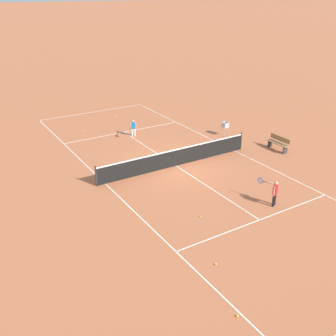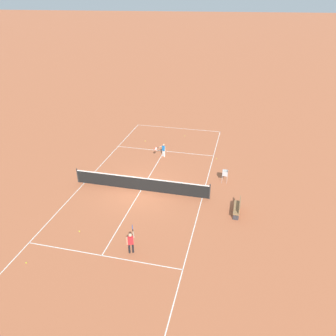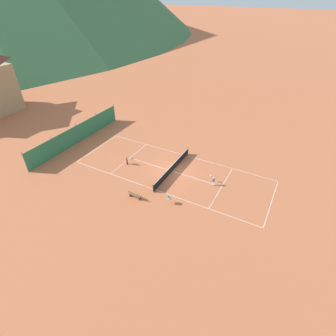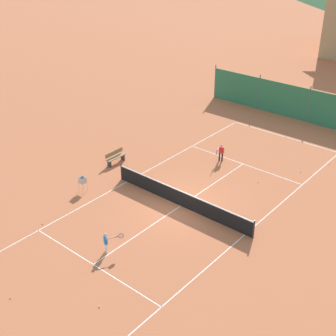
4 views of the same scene
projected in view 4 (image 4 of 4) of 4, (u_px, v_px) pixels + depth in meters
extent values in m
plane|color=#B7603D|center=(181.00, 206.00, 25.63)|extent=(600.00, 600.00, 0.00)
cube|color=white|center=(284.00, 137.00, 33.65)|extent=(8.25, 0.05, 0.01)
cube|color=white|center=(127.00, 182.00, 27.95)|extent=(0.05, 23.85, 0.01)
cube|color=white|center=(245.00, 235.00, 23.32)|extent=(0.05, 23.85, 0.01)
cube|color=white|center=(243.00, 164.00, 29.95)|extent=(8.20, 0.05, 0.01)
cube|color=white|center=(93.00, 264.00, 21.32)|extent=(8.20, 0.05, 0.01)
cube|color=white|center=(181.00, 206.00, 25.63)|extent=(0.05, 12.80, 0.01)
cylinder|color=#2D2D2D|center=(121.00, 172.00, 27.95)|extent=(0.08, 0.08, 1.06)
cylinder|color=#2D2D2D|center=(254.00, 229.00, 22.81)|extent=(0.08, 0.08, 1.06)
cube|color=black|center=(181.00, 199.00, 25.42)|extent=(9.10, 0.02, 0.91)
cube|color=white|center=(181.00, 191.00, 25.19)|extent=(9.10, 0.04, 0.06)
cube|color=#2D754C|center=(308.00, 106.00, 35.46)|extent=(17.20, 0.04, 2.60)
cylinder|color=#59595E|center=(215.00, 81.00, 40.25)|extent=(0.08, 0.08, 2.90)
cylinder|color=#59595E|center=(259.00, 92.00, 37.82)|extent=(0.08, 0.08, 2.90)
cylinder|color=#59595E|center=(308.00, 104.00, 35.39)|extent=(0.08, 0.08, 2.90)
cylinder|color=black|center=(222.00, 157.00, 30.18)|extent=(0.10, 0.10, 0.56)
cylinder|color=black|center=(219.00, 157.00, 30.23)|extent=(0.10, 0.10, 0.56)
cube|color=red|center=(221.00, 150.00, 29.97)|extent=(0.31, 0.25, 0.43)
sphere|color=tan|center=(221.00, 145.00, 29.81)|extent=(0.17, 0.17, 0.17)
cylinder|color=tan|center=(224.00, 150.00, 29.93)|extent=(0.06, 0.06, 0.43)
cylinder|color=tan|center=(218.00, 149.00, 29.75)|extent=(0.23, 0.42, 0.06)
cylinder|color=black|center=(217.00, 151.00, 29.48)|extent=(0.11, 0.19, 0.03)
torus|color=#1E4CB2|center=(217.00, 152.00, 29.28)|extent=(0.14, 0.27, 0.28)
cylinder|color=silver|center=(217.00, 152.00, 29.28)|extent=(0.11, 0.23, 0.25)
cylinder|color=white|center=(106.00, 247.00, 22.06)|extent=(0.09, 0.09, 0.51)
cylinder|color=white|center=(107.00, 249.00, 21.92)|extent=(0.09, 0.09, 0.51)
cube|color=blue|center=(106.00, 240.00, 21.77)|extent=(0.29, 0.25, 0.40)
sphere|color=tan|center=(105.00, 235.00, 21.63)|extent=(0.16, 0.16, 0.16)
cylinder|color=tan|center=(105.00, 238.00, 21.90)|extent=(0.06, 0.06, 0.40)
cylinder|color=tan|center=(110.00, 238.00, 21.63)|extent=(0.25, 0.37, 0.06)
cylinder|color=black|center=(116.00, 237.00, 21.72)|extent=(0.12, 0.17, 0.03)
torus|color=red|center=(121.00, 236.00, 21.79)|extent=(0.16, 0.26, 0.28)
cylinder|color=silver|center=(121.00, 236.00, 21.79)|extent=(0.13, 0.22, 0.25)
sphere|color=#CCE033|center=(330.00, 164.00, 29.92)|extent=(0.07, 0.07, 0.07)
sphere|color=#CCE033|center=(11.00, 298.00, 19.42)|extent=(0.07, 0.07, 0.07)
sphere|color=#CCE033|center=(43.00, 224.00, 24.10)|extent=(0.07, 0.07, 0.07)
sphere|color=#CCE033|center=(258.00, 182.00, 27.85)|extent=(0.07, 0.07, 0.07)
sphere|color=#CCE033|center=(99.00, 307.00, 18.99)|extent=(0.07, 0.07, 0.07)
sphere|color=#CCE033|center=(301.00, 172.00, 28.96)|extent=(0.07, 0.07, 0.07)
cylinder|color=#B7B7BC|center=(79.00, 187.00, 26.87)|extent=(0.02, 0.02, 0.55)
cylinder|color=#B7B7BC|center=(83.00, 189.00, 26.68)|extent=(0.02, 0.02, 0.55)
cylinder|color=#B7B7BC|center=(83.00, 185.00, 27.10)|extent=(0.02, 0.02, 0.55)
cylinder|color=#B7B7BC|center=(87.00, 187.00, 26.91)|extent=(0.02, 0.02, 0.55)
cube|color=#B7B7BC|center=(83.00, 183.00, 26.75)|extent=(0.34, 0.34, 0.02)
cube|color=#B7B7BC|center=(80.00, 181.00, 26.56)|extent=(0.34, 0.02, 0.34)
cube|color=#B7B7BC|center=(85.00, 179.00, 26.79)|extent=(0.34, 0.02, 0.34)
cube|color=#B7B7BC|center=(80.00, 179.00, 26.77)|extent=(0.02, 0.34, 0.34)
cube|color=#B7B7BC|center=(84.00, 181.00, 26.58)|extent=(0.02, 0.34, 0.34)
sphere|color=#CCE033|center=(82.00, 183.00, 26.66)|extent=(0.07, 0.07, 0.07)
sphere|color=#CCE033|center=(83.00, 181.00, 26.88)|extent=(0.07, 0.07, 0.07)
sphere|color=#CCE033|center=(84.00, 181.00, 26.82)|extent=(0.07, 0.07, 0.07)
sphere|color=#CCE033|center=(83.00, 183.00, 26.60)|extent=(0.07, 0.07, 0.07)
sphere|color=#CCE033|center=(82.00, 183.00, 26.67)|extent=(0.07, 0.07, 0.07)
sphere|color=#CCE033|center=(83.00, 180.00, 26.89)|extent=(0.07, 0.07, 0.07)
sphere|color=#CCE033|center=(80.00, 181.00, 26.68)|extent=(0.07, 0.07, 0.07)
sphere|color=#CCE033|center=(80.00, 181.00, 26.69)|extent=(0.07, 0.07, 0.07)
sphere|color=#CCE033|center=(81.00, 180.00, 26.80)|extent=(0.07, 0.07, 0.07)
sphere|color=#CCE033|center=(84.00, 181.00, 26.67)|extent=(0.07, 0.07, 0.07)
sphere|color=#CCE033|center=(82.00, 181.00, 26.74)|extent=(0.07, 0.07, 0.07)
sphere|color=#CCE033|center=(84.00, 181.00, 26.76)|extent=(0.07, 0.07, 0.07)
sphere|color=#CCE033|center=(82.00, 179.00, 26.77)|extent=(0.07, 0.07, 0.07)
sphere|color=#CCE033|center=(82.00, 179.00, 26.76)|extent=(0.07, 0.07, 0.07)
sphere|color=#CCE033|center=(82.00, 181.00, 26.56)|extent=(0.07, 0.07, 0.07)
cube|color=olive|center=(116.00, 157.00, 29.83)|extent=(0.36, 1.50, 0.05)
cube|color=olive|center=(114.00, 153.00, 29.79)|extent=(0.04, 1.50, 0.28)
cube|color=#333338|center=(123.00, 157.00, 30.33)|extent=(0.32, 0.06, 0.44)
cube|color=#333338|center=(109.00, 164.00, 29.53)|extent=(0.32, 0.06, 0.44)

